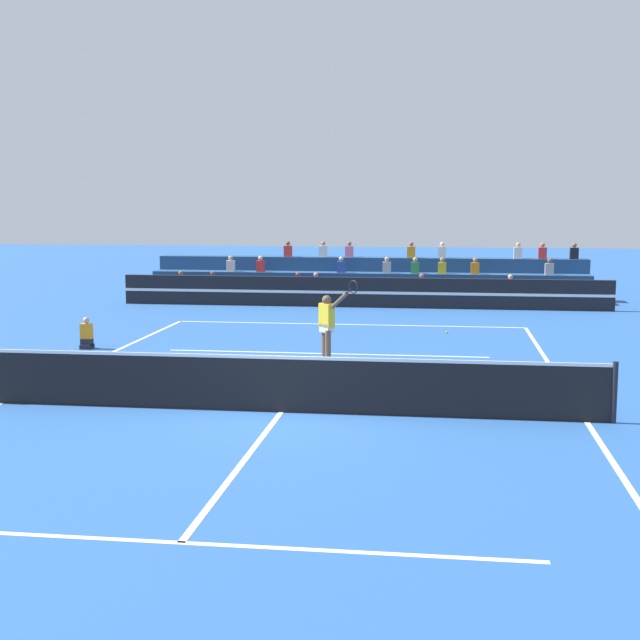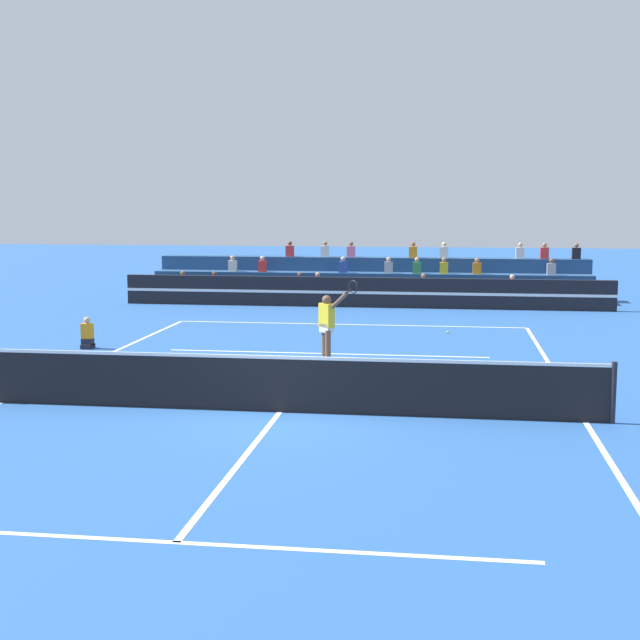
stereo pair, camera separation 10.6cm
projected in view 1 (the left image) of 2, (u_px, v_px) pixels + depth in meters
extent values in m
plane|color=#285699|center=(281.00, 412.00, 16.50)|extent=(120.00, 120.00, 0.00)
cube|color=white|center=(348.00, 324.00, 28.18)|extent=(11.00, 0.10, 0.01)
cube|color=white|center=(2.00, 403.00, 17.24)|extent=(0.10, 23.80, 0.01)
cube|color=white|center=(587.00, 422.00, 15.76)|extent=(0.10, 23.80, 0.01)
cube|color=white|center=(181.00, 543.00, 10.19)|extent=(8.25, 0.10, 0.01)
cube|color=white|center=(326.00, 354.00, 22.81)|extent=(8.25, 0.10, 0.01)
cube|color=white|center=(281.00, 412.00, 16.50)|extent=(0.10, 12.85, 0.01)
cylinder|color=black|center=(614.00, 392.00, 15.62)|extent=(0.10, 0.10, 1.10)
cube|color=black|center=(281.00, 386.00, 16.43)|extent=(11.90, 0.02, 1.00)
cube|color=white|center=(281.00, 357.00, 16.36)|extent=(11.90, 0.04, 0.06)
cube|color=black|center=(362.00, 292.00, 32.72)|extent=(18.00, 0.24, 1.10)
cube|color=white|center=(361.00, 293.00, 32.59)|extent=(18.00, 0.02, 0.10)
cube|color=navy|center=(365.00, 296.00, 34.01)|extent=(17.09, 0.95, 0.55)
cube|color=pink|center=(510.00, 285.00, 33.04)|extent=(0.32, 0.22, 0.44)
sphere|color=beige|center=(510.00, 277.00, 33.00)|extent=(0.18, 0.18, 0.18)
cube|color=purple|center=(298.00, 283.00, 34.12)|extent=(0.32, 0.22, 0.44)
sphere|color=brown|center=(298.00, 274.00, 34.07)|extent=(0.18, 0.18, 0.18)
cube|color=orange|center=(181.00, 281.00, 34.74)|extent=(0.32, 0.22, 0.44)
sphere|color=brown|center=(181.00, 273.00, 34.70)|extent=(0.18, 0.18, 0.18)
cube|color=purple|center=(316.00, 283.00, 34.02)|extent=(0.32, 0.22, 0.44)
sphere|color=tan|center=(316.00, 275.00, 33.98)|extent=(0.18, 0.18, 0.18)
cube|color=#B2B2B7|center=(421.00, 284.00, 33.48)|extent=(0.32, 0.22, 0.44)
sphere|color=#9E7051|center=(422.00, 276.00, 33.44)|extent=(0.18, 0.18, 0.18)
cube|color=purple|center=(213.00, 282.00, 34.57)|extent=(0.32, 0.22, 0.44)
sphere|color=brown|center=(213.00, 273.00, 34.53)|extent=(0.18, 0.18, 0.18)
cube|color=navy|center=(367.00, 287.00, 34.90)|extent=(17.09, 0.95, 1.10)
cube|color=#2D4CA5|center=(341.00, 267.00, 34.77)|extent=(0.32, 0.22, 0.44)
sphere|color=beige|center=(341.00, 259.00, 34.72)|extent=(0.18, 0.18, 0.18)
cube|color=silver|center=(231.00, 266.00, 35.36)|extent=(0.32, 0.22, 0.44)
sphere|color=tan|center=(231.00, 258.00, 35.32)|extent=(0.18, 0.18, 0.18)
cube|color=orange|center=(475.00, 268.00, 34.07)|extent=(0.32, 0.22, 0.44)
sphere|color=#9E7051|center=(475.00, 260.00, 34.03)|extent=(0.18, 0.18, 0.18)
cube|color=#B2B2B7|center=(549.00, 269.00, 33.70)|extent=(0.32, 0.22, 0.44)
sphere|color=brown|center=(550.00, 261.00, 33.65)|extent=(0.18, 0.18, 0.18)
cube|color=#B2B2B7|center=(387.00, 268.00, 34.53)|extent=(0.32, 0.22, 0.44)
sphere|color=tan|center=(387.00, 259.00, 34.48)|extent=(0.18, 0.18, 0.18)
cube|color=red|center=(261.00, 266.00, 35.20)|extent=(0.32, 0.22, 0.44)
sphere|color=beige|center=(260.00, 258.00, 35.16)|extent=(0.18, 0.18, 0.18)
cube|color=yellow|center=(442.00, 268.00, 34.24)|extent=(0.32, 0.22, 0.44)
sphere|color=#9E7051|center=(442.00, 260.00, 34.20)|extent=(0.18, 0.18, 0.18)
cube|color=#338C4C|center=(415.00, 268.00, 34.38)|extent=(0.32, 0.22, 0.44)
sphere|color=tan|center=(415.00, 260.00, 34.34)|extent=(0.18, 0.18, 0.18)
cube|color=navy|center=(369.00, 278.00, 35.80)|extent=(17.09, 0.95, 1.65)
cube|color=red|center=(542.00, 253.00, 34.58)|extent=(0.32, 0.22, 0.44)
sphere|color=#9E7051|center=(543.00, 245.00, 34.54)|extent=(0.18, 0.18, 0.18)
cube|color=black|center=(574.00, 253.00, 34.42)|extent=(0.32, 0.22, 0.44)
sphere|color=brown|center=(574.00, 245.00, 34.38)|extent=(0.18, 0.18, 0.18)
cube|color=silver|center=(323.00, 251.00, 35.74)|extent=(0.32, 0.22, 0.44)
sphere|color=#9E7051|center=(323.00, 243.00, 35.70)|extent=(0.18, 0.18, 0.18)
cube|color=orange|center=(411.00, 252.00, 35.27)|extent=(0.32, 0.22, 0.44)
sphere|color=brown|center=(411.00, 244.00, 35.22)|extent=(0.18, 0.18, 0.18)
cube|color=silver|center=(442.00, 252.00, 35.10)|extent=(0.32, 0.22, 0.44)
sphere|color=beige|center=(442.00, 244.00, 35.06)|extent=(0.18, 0.18, 0.18)
cube|color=silver|center=(518.00, 253.00, 34.71)|extent=(0.32, 0.22, 0.44)
sphere|color=tan|center=(518.00, 245.00, 34.66)|extent=(0.18, 0.18, 0.18)
cube|color=red|center=(288.00, 251.00, 35.93)|extent=(0.32, 0.22, 0.44)
sphere|color=brown|center=(288.00, 243.00, 35.89)|extent=(0.18, 0.18, 0.18)
cube|color=pink|center=(349.00, 252.00, 35.60)|extent=(0.32, 0.22, 0.44)
sphere|color=brown|center=(349.00, 244.00, 35.56)|extent=(0.18, 0.18, 0.18)
cube|color=black|center=(87.00, 346.00, 23.58)|extent=(0.28, 0.36, 0.12)
cube|color=black|center=(87.00, 342.00, 23.56)|extent=(0.28, 0.24, 0.18)
cube|color=orange|center=(86.00, 331.00, 23.52)|extent=(0.30, 0.18, 0.40)
sphere|color=tan|center=(86.00, 320.00, 23.48)|extent=(0.17, 0.17, 0.17)
cylinder|color=brown|center=(325.00, 348.00, 20.94)|extent=(0.14, 0.14, 0.90)
cylinder|color=brown|center=(328.00, 350.00, 20.72)|extent=(0.14, 0.14, 0.90)
cube|color=white|center=(327.00, 328.00, 20.79)|extent=(0.37, 0.36, 0.20)
cube|color=yellow|center=(327.00, 315.00, 20.75)|extent=(0.40, 0.39, 0.56)
sphere|color=brown|center=(327.00, 300.00, 20.70)|extent=(0.22, 0.22, 0.22)
cube|color=white|center=(326.00, 365.00, 21.02)|extent=(0.26, 0.27, 0.09)
cube|color=white|center=(329.00, 366.00, 20.80)|extent=(0.26, 0.27, 0.09)
cylinder|color=brown|center=(320.00, 317.00, 20.94)|extent=(0.09, 0.09, 0.56)
cylinder|color=brown|center=(340.00, 300.00, 20.34)|extent=(0.46, 0.43, 0.42)
cylinder|color=black|center=(349.00, 291.00, 20.06)|extent=(0.17, 0.16, 0.15)
torus|color=black|center=(353.00, 287.00, 19.93)|extent=(0.33, 0.31, 0.43)
sphere|color=#C6DB33|center=(447.00, 332.00, 26.34)|extent=(0.07, 0.07, 0.07)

